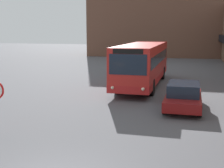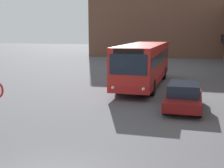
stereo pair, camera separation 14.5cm
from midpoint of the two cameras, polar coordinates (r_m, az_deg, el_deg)
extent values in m
cube|color=brown|center=(51.67, 11.38, 12.93)|extent=(26.00, 8.00, 14.22)
cube|color=red|center=(23.65, 6.08, 4.04)|extent=(2.54, 11.34, 2.69)
cube|color=red|center=(23.79, 6.03, 1.38)|extent=(2.56, 11.36, 0.47)
cube|color=#192333|center=(23.61, 6.10, 4.94)|extent=(2.57, 10.43, 0.74)
cube|color=#192333|center=(18.05, 3.20, 3.56)|extent=(2.24, 0.03, 1.21)
cube|color=black|center=(17.98, 3.23, 5.97)|extent=(1.78, 0.03, 0.28)
sphere|color=#F2EAC6|center=(18.46, 0.38, -0.67)|extent=(0.20, 0.20, 0.20)
sphere|color=#F2EAC6|center=(18.08, 5.99, -0.95)|extent=(0.20, 0.20, 0.20)
cylinder|color=black|center=(20.64, 1.29, -0.31)|extent=(0.28, 1.09, 1.09)
cylinder|color=black|center=(20.22, 7.64, -0.61)|extent=(0.28, 1.09, 1.09)
cylinder|color=black|center=(27.43, 4.84, 2.21)|extent=(0.28, 1.09, 1.09)
cylinder|color=black|center=(27.12, 9.63, 2.01)|extent=(0.28, 1.09, 1.09)
cube|color=maroon|center=(17.10, 13.18, -2.80)|extent=(1.85, 4.39, 0.50)
cube|color=#192333|center=(17.10, 13.27, -0.88)|extent=(1.63, 2.41, 0.63)
cylinder|color=black|center=(15.82, 16.03, -4.63)|extent=(0.20, 0.68, 0.68)
cylinder|color=black|center=(15.87, 9.90, -4.34)|extent=(0.20, 0.68, 0.68)
cylinder|color=black|center=(18.47, 15.94, -2.56)|extent=(0.20, 0.68, 0.68)
cylinder|color=black|center=(18.51, 10.70, -2.32)|extent=(0.20, 0.68, 0.68)
camera|label=1|loc=(0.07, -89.73, 0.05)|focal=50.00mm
camera|label=2|loc=(0.07, 90.27, -0.05)|focal=50.00mm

